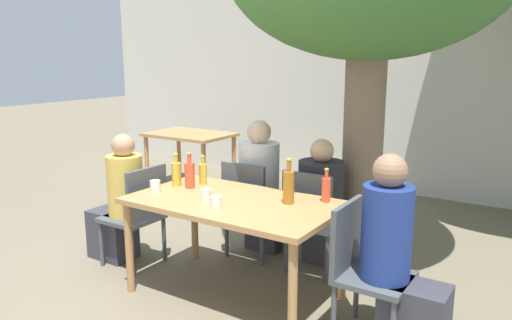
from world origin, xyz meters
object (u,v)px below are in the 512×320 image
drinking_glass_0 (206,196)px  amber_bottle_2 (289,186)px  patio_chair_3 (312,216)px  dining_table_front (234,210)px  person_seated_0 (119,205)px  soda_bottle_0 (326,189)px  person_seated_1 (398,264)px  oil_cruet_1 (176,173)px  person_seated_2 (264,192)px  patio_chair_2 (250,204)px  person_seated_3 (325,208)px  oil_cruet_3 (203,173)px  dining_table_back (190,141)px  drinking_glass_1 (216,203)px  soda_bottle_4 (190,174)px  patio_chair_0 (139,211)px  patio_chair_1 (362,263)px  drinking_glass_2 (155,186)px

drinking_glass_0 → amber_bottle_2: bearing=33.6°
patio_chair_3 → drinking_glass_0: 1.01m
dining_table_front → person_seated_0: person_seated_0 is taller
soda_bottle_0 → person_seated_1: bearing=-27.1°
person_seated_0 → oil_cruet_1: size_ratio=4.28×
person_seated_2 → patio_chair_2: bearing=90.0°
person_seated_3 → drinking_glass_0: person_seated_3 is taller
soda_bottle_0 → oil_cruet_3: 1.07m
patio_chair_3 → soda_bottle_0: (0.28, -0.35, 0.36)m
dining_table_back → person_seated_3: (2.68, -1.36, -0.15)m
dining_table_front → person_seated_2: bearing=108.9°
patio_chair_2 → drinking_glass_1: patio_chair_2 is taller
person_seated_1 → patio_chair_3: bearing=53.8°
oil_cruet_3 → soda_bottle_4: (-0.02, -0.15, 0.02)m
person_seated_0 → person_seated_1: bearing=90.0°
soda_bottle_0 → soda_bottle_4: (-1.09, -0.24, 0.02)m
person_seated_2 → soda_bottle_0: (0.90, -0.57, 0.29)m
person_seated_3 → person_seated_0: bearing=30.4°
patio_chair_0 → drinking_glass_1: (1.03, -0.24, 0.30)m
patio_chair_2 → soda_bottle_0: 1.03m
patio_chair_1 → oil_cruet_3: 1.55m
dining_table_back → soda_bottle_4: size_ratio=3.89×
patio_chair_1 → dining_table_front: bearing=90.0°
oil_cruet_3 → person_seated_0: bearing=-162.8°
oil_cruet_1 → drinking_glass_2: size_ratio=2.85×
person_seated_3 → drinking_glass_2: person_seated_3 is taller
patio_chair_1 → oil_cruet_1: (-1.64, 0.08, 0.36)m
patio_chair_2 → soda_bottle_4: size_ratio=3.06×
oil_cruet_1 → soda_bottle_4: soda_bottle_4 is taller
patio_chair_0 → person_seated_1: size_ratio=0.72×
person_seated_3 → drinking_glass_1: (-0.29, -1.16, 0.30)m
patio_chair_2 → person_seated_0: 1.16m
person_seated_2 → drinking_glass_2: 1.14m
patio_chair_0 → oil_cruet_3: bearing=114.2°
patio_chair_0 → patio_chair_3: (1.32, 0.68, 0.00)m
dining_table_front → soda_bottle_0: bearing=29.7°
soda_bottle_0 → drinking_glass_2: soda_bottle_0 is taller
amber_bottle_2 → dining_table_front: bearing=-158.6°
drinking_glass_0 → drinking_glass_2: drinking_glass_0 is taller
person_seated_3 → soda_bottle_0: size_ratio=4.52×
person_seated_0 → drinking_glass_1: 1.33m
person_seated_0 → patio_chair_1: bearing=90.0°
person_seated_0 → amber_bottle_2: (1.63, 0.15, 0.38)m
person_seated_1 → drinking_glass_0: bearing=97.6°
patio_chair_3 → oil_cruet_1: 1.18m
patio_chair_2 → oil_cruet_3: (-0.17, -0.44, 0.35)m
person_seated_2 → person_seated_0: bearing=44.1°
patio_chair_0 → person_seated_0: size_ratio=0.77×
patio_chair_3 → person_seated_3: 0.23m
dining_table_back → amber_bottle_2: amber_bottle_2 is taller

